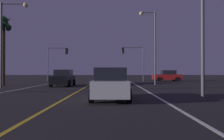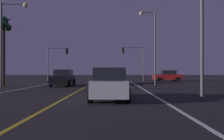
{
  "view_description": "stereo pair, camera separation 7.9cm",
  "coord_description": "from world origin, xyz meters",
  "px_view_note": "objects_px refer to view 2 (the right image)",
  "views": [
    {
      "loc": [
        2.67,
        -1.56,
        1.51
      ],
      "look_at": [
        2.52,
        27.04,
        1.69
      ],
      "focal_mm": 37.1,
      "sensor_mm": 36.0,
      "label": 1
    },
    {
      "loc": [
        2.75,
        -1.56,
        1.51
      ],
      "look_at": [
        2.52,
        27.04,
        1.69
      ],
      "focal_mm": 37.1,
      "sensor_mm": 36.0,
      "label": 2
    }
  ],
  "objects_px": {
    "street_lamp_right_near": "(191,10)",
    "car_lead_same_lane": "(110,84)",
    "car_ahead_far": "(115,77)",
    "street_lamp_left_mid": "(8,33)",
    "palm_tree_left_mid": "(3,28)",
    "street_lamp_right_far": "(152,39)",
    "traffic_light_near_left": "(58,56)",
    "car_crossing_side": "(167,76)",
    "traffic_light_near_right": "(133,56)",
    "car_oncoming": "(63,78)"
  },
  "relations": [
    {
      "from": "street_lamp_right_near",
      "to": "car_lead_same_lane",
      "type": "bearing_deg",
      "value": -1.44
    },
    {
      "from": "car_ahead_far",
      "to": "street_lamp_left_mid",
      "type": "xyz_separation_m",
      "value": [
        -9.75,
        -7.6,
        4.14
      ]
    },
    {
      "from": "street_lamp_right_near",
      "to": "car_ahead_far",
      "type": "bearing_deg",
      "value": -76.49
    },
    {
      "from": "palm_tree_left_mid",
      "to": "street_lamp_right_far",
      "type": "bearing_deg",
      "value": 5.03
    },
    {
      "from": "car_lead_same_lane",
      "to": "traffic_light_near_left",
      "type": "xyz_separation_m",
      "value": [
        -8.23,
        22.54,
        2.98
      ]
    },
    {
      "from": "car_crossing_side",
      "to": "car_ahead_far",
      "type": "bearing_deg",
      "value": 42.45
    },
    {
      "from": "street_lamp_left_mid",
      "to": "palm_tree_left_mid",
      "type": "relative_size",
      "value": 1.0
    },
    {
      "from": "street_lamp_right_far",
      "to": "traffic_light_near_right",
      "type": "bearing_deg",
      "value": -81.03
    },
    {
      "from": "traffic_light_near_right",
      "to": "traffic_light_near_left",
      "type": "distance_m",
      "value": 11.3
    },
    {
      "from": "car_oncoming",
      "to": "car_crossing_side",
      "type": "distance_m",
      "value": 17.95
    },
    {
      "from": "car_crossing_side",
      "to": "street_lamp_left_mid",
      "type": "bearing_deg",
      "value": 40.05
    },
    {
      "from": "traffic_light_near_right",
      "to": "street_lamp_left_mid",
      "type": "relative_size",
      "value": 0.67
    },
    {
      "from": "car_ahead_far",
      "to": "traffic_light_near_right",
      "type": "relative_size",
      "value": 0.83
    },
    {
      "from": "car_lead_same_lane",
      "to": "car_crossing_side",
      "type": "height_order",
      "value": "same"
    },
    {
      "from": "car_crossing_side",
      "to": "traffic_light_near_right",
      "type": "distance_m",
      "value": 6.24
    },
    {
      "from": "traffic_light_near_left",
      "to": "street_lamp_right_near",
      "type": "height_order",
      "value": "street_lamp_right_near"
    },
    {
      "from": "street_lamp_left_mid",
      "to": "car_ahead_far",
      "type": "bearing_deg",
      "value": 37.94
    },
    {
      "from": "street_lamp_right_far",
      "to": "palm_tree_left_mid",
      "type": "height_order",
      "value": "street_lamp_right_far"
    },
    {
      "from": "car_ahead_far",
      "to": "traffic_light_near_left",
      "type": "height_order",
      "value": "traffic_light_near_left"
    },
    {
      "from": "car_ahead_far",
      "to": "street_lamp_right_near",
      "type": "relative_size",
      "value": 0.58
    },
    {
      "from": "car_oncoming",
      "to": "palm_tree_left_mid",
      "type": "height_order",
      "value": "palm_tree_left_mid"
    },
    {
      "from": "car_crossing_side",
      "to": "street_lamp_left_mid",
      "type": "relative_size",
      "value": 0.56
    },
    {
      "from": "car_oncoming",
      "to": "street_lamp_left_mid",
      "type": "height_order",
      "value": "street_lamp_left_mid"
    },
    {
      "from": "traffic_light_near_right",
      "to": "car_crossing_side",
      "type": "bearing_deg",
      "value": -171.59
    },
    {
      "from": "traffic_light_near_left",
      "to": "street_lamp_right_far",
      "type": "xyz_separation_m",
      "value": [
        12.7,
        -8.88,
        1.41
      ]
    },
    {
      "from": "street_lamp_left_mid",
      "to": "palm_tree_left_mid",
      "type": "bearing_deg",
      "value": 120.29
    },
    {
      "from": "car_crossing_side",
      "to": "traffic_light_near_left",
      "type": "height_order",
      "value": "traffic_light_near_left"
    },
    {
      "from": "street_lamp_right_far",
      "to": "palm_tree_left_mid",
      "type": "bearing_deg",
      "value": 5.03
    },
    {
      "from": "traffic_light_near_left",
      "to": "palm_tree_left_mid",
      "type": "relative_size",
      "value": 0.66
    },
    {
      "from": "car_lead_same_lane",
      "to": "car_oncoming",
      "type": "bearing_deg",
      "value": 23.57
    },
    {
      "from": "street_lamp_right_near",
      "to": "street_lamp_right_far",
      "type": "bearing_deg",
      "value": -90.81
    },
    {
      "from": "street_lamp_right_near",
      "to": "street_lamp_left_mid",
      "type": "height_order",
      "value": "street_lamp_left_mid"
    },
    {
      "from": "car_lead_same_lane",
      "to": "car_oncoming",
      "type": "relative_size",
      "value": 1.0
    },
    {
      "from": "palm_tree_left_mid",
      "to": "street_lamp_left_mid",
      "type": "bearing_deg",
      "value": -59.71
    },
    {
      "from": "car_lead_same_lane",
      "to": "traffic_light_near_left",
      "type": "distance_m",
      "value": 24.18
    },
    {
      "from": "car_ahead_far",
      "to": "street_lamp_right_near",
      "type": "height_order",
      "value": "street_lamp_right_near"
    },
    {
      "from": "car_ahead_far",
      "to": "car_crossing_side",
      "type": "distance_m",
      "value": 10.9
    },
    {
      "from": "car_crossing_side",
      "to": "traffic_light_near_left",
      "type": "xyz_separation_m",
      "value": [
        -16.68,
        -0.8,
        2.98
      ]
    },
    {
      "from": "car_ahead_far",
      "to": "street_lamp_right_far",
      "type": "relative_size",
      "value": 0.52
    },
    {
      "from": "car_lead_same_lane",
      "to": "traffic_light_near_left",
      "type": "relative_size",
      "value": 0.84
    },
    {
      "from": "car_lead_same_lane",
      "to": "street_lamp_right_far",
      "type": "height_order",
      "value": "street_lamp_right_far"
    },
    {
      "from": "car_ahead_far",
      "to": "traffic_light_near_left",
      "type": "relative_size",
      "value": 0.84
    },
    {
      "from": "car_lead_same_lane",
      "to": "car_oncoming",
      "type": "height_order",
      "value": "same"
    },
    {
      "from": "car_lead_same_lane",
      "to": "traffic_light_near_right",
      "type": "relative_size",
      "value": 0.83
    },
    {
      "from": "car_ahead_far",
      "to": "traffic_light_near_left",
      "type": "xyz_separation_m",
      "value": [
        -8.64,
        6.56,
        2.98
      ]
    },
    {
      "from": "street_lamp_right_far",
      "to": "car_oncoming",
      "type": "bearing_deg",
      "value": 13.06
    },
    {
      "from": "car_lead_same_lane",
      "to": "car_crossing_side",
      "type": "xyz_separation_m",
      "value": [
        8.46,
        23.34,
        0.0
      ]
    },
    {
      "from": "car_crossing_side",
      "to": "car_lead_same_lane",
      "type": "bearing_deg",
      "value": 70.08
    },
    {
      "from": "street_lamp_right_near",
      "to": "street_lamp_right_far",
      "type": "relative_size",
      "value": 0.89
    },
    {
      "from": "car_oncoming",
      "to": "street_lamp_right_near",
      "type": "distance_m",
      "value": 15.35
    }
  ]
}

